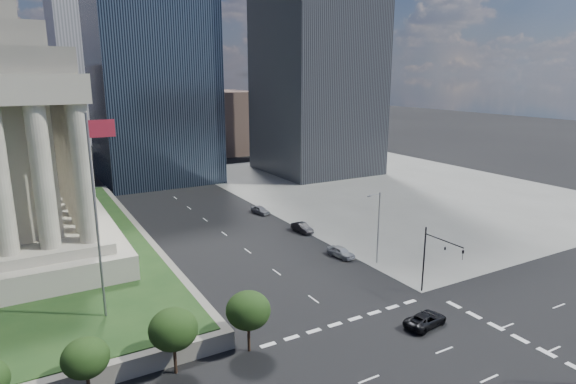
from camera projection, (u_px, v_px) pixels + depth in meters
ground at (145, 176)px, 123.03m from camera, size 500.00×500.00×0.00m
sidewalk_ne at (388, 187)px, 111.30m from camera, size 68.00×90.00×0.03m
flagpole at (97, 207)px, 45.25m from camera, size 2.52×0.24×20.00m
midrise_glass at (150, 54)px, 112.65m from camera, size 26.00×26.00×60.00m
building_filler_ne at (218, 121)px, 161.35m from camera, size 20.00×30.00×20.00m
building_filler_nw at (4, 117)px, 130.67m from camera, size 24.00×30.00×28.00m
traffic_signal_ne at (436, 254)px, 54.87m from camera, size 0.30×5.74×8.00m
street_lamp_north at (378, 224)px, 64.72m from camera, size 2.13×0.22×10.00m
pickup_truck at (426, 319)px, 49.44m from camera, size 5.36×3.09×1.41m
parked_sedan_near at (341, 252)px, 68.13m from camera, size 4.70×2.50×1.52m
parked_sedan_mid at (302, 228)px, 78.97m from camera, size 4.62×1.90×1.49m
parked_sedan_far at (260, 210)px, 89.30m from camera, size 4.59×2.45×1.48m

